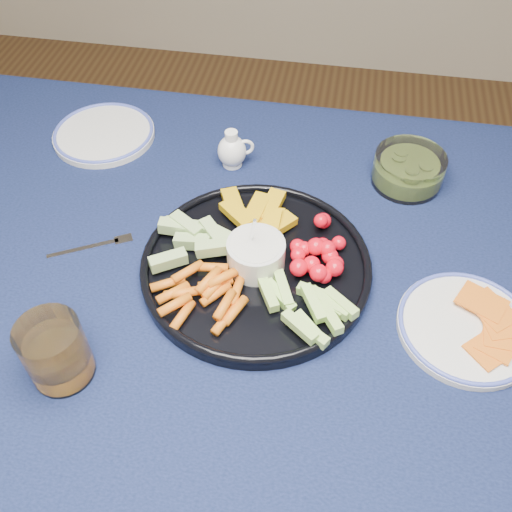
% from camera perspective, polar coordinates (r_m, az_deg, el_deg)
% --- Properties ---
extents(dining_table, '(1.67, 1.07, 0.75)m').
position_cam_1_polar(dining_table, '(0.96, 4.35, -7.95)').
color(dining_table, '#4C3219').
rests_on(dining_table, ground).
extents(crudite_platter, '(0.37, 0.37, 0.12)m').
position_cam_1_polar(crudite_platter, '(0.91, -0.17, -0.63)').
color(crudite_platter, black).
rests_on(crudite_platter, dining_table).
extents(creamer_pitcher, '(0.07, 0.05, 0.08)m').
position_cam_1_polar(creamer_pitcher, '(1.10, -2.38, 10.49)').
color(creamer_pitcher, white).
rests_on(creamer_pitcher, dining_table).
extents(pickle_bowl, '(0.13, 0.13, 0.06)m').
position_cam_1_polar(pickle_bowl, '(1.10, 14.97, 8.26)').
color(pickle_bowl, white).
rests_on(pickle_bowl, dining_table).
extents(cheese_plate, '(0.21, 0.21, 0.02)m').
position_cam_1_polar(cheese_plate, '(0.91, 20.37, -6.57)').
color(cheese_plate, silver).
rests_on(cheese_plate, dining_table).
extents(juice_tumbler, '(0.09, 0.09, 0.10)m').
position_cam_1_polar(juice_tumbler, '(0.83, -19.29, -9.25)').
color(juice_tumbler, white).
rests_on(juice_tumbler, dining_table).
extents(fork_left, '(0.13, 0.08, 0.00)m').
position_cam_1_polar(fork_left, '(1.00, -15.56, 1.02)').
color(fork_left, silver).
rests_on(fork_left, dining_table).
extents(fork_right, '(0.15, 0.08, 0.00)m').
position_cam_1_polar(fork_right, '(0.89, 20.17, -8.62)').
color(fork_right, silver).
rests_on(fork_right, dining_table).
extents(side_plate_extra, '(0.20, 0.20, 0.02)m').
position_cam_1_polar(side_plate_extra, '(1.22, -14.97, 11.75)').
color(side_plate_extra, silver).
rests_on(side_plate_extra, dining_table).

